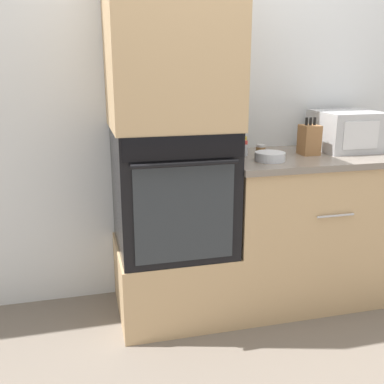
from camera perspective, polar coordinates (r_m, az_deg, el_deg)
name	(u,v)px	position (r m, az deg, el deg)	size (l,w,h in m)	color
ground_plane	(241,330)	(2.61, 6.29, -16.98)	(12.00, 12.00, 0.00)	#6B6056
wall_back	(212,93)	(2.80, 2.50, 12.49)	(8.00, 0.05, 2.50)	silver
oven_cabinet_base	(173,278)	(2.68, -2.39, -10.90)	(0.64, 0.60, 0.41)	tan
wall_oven	(172,189)	(2.48, -2.52, 0.40)	(0.62, 0.64, 0.68)	black
oven_cabinet_upper	(170,39)	(2.40, -2.78, 18.81)	(0.64, 0.60, 0.89)	tan
counter_unit	(306,226)	(2.86, 14.23, -4.26)	(1.05, 0.63, 0.91)	tan
microwave	(346,131)	(2.93, 19.03, 7.37)	(0.36, 0.37, 0.24)	#B2B5BA
knife_block	(309,140)	(2.72, 14.67, 6.46)	(0.10, 0.11, 0.22)	olive
bowl	(270,156)	(2.50, 9.87, 4.47)	(0.17, 0.17, 0.05)	silver
condiment_jar_near	(242,144)	(2.73, 6.41, 6.02)	(0.06, 0.06, 0.09)	#427047
condiment_jar_mid	(261,150)	(2.64, 8.70, 5.28)	(0.05, 0.05, 0.06)	brown
condiment_jar_far	(244,149)	(2.61, 6.68, 5.51)	(0.04, 0.04, 0.09)	silver
condiment_jar_back	(303,143)	(2.93, 13.91, 6.07)	(0.05, 0.05, 0.07)	silver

